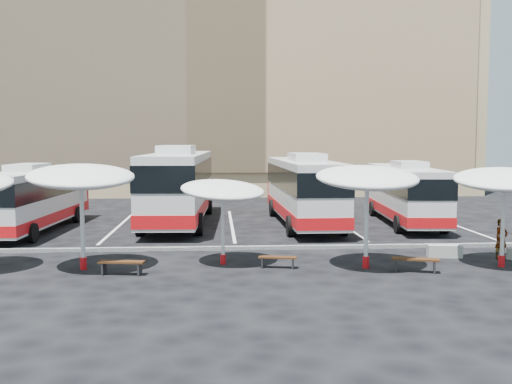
{
  "coord_description": "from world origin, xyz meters",
  "views": [
    {
      "loc": [
        -0.79,
        -24.18,
        4.58
      ],
      "look_at": [
        1.0,
        3.0,
        2.2
      ],
      "focal_mm": 42.0,
      "sensor_mm": 36.0,
      "label": 1
    }
  ],
  "objects": [
    {
      "name": "ground",
      "position": [
        0.0,
        0.0,
        0.0
      ],
      "size": [
        120.0,
        120.0,
        0.0
      ],
      "primitive_type": "plane",
      "color": "black",
      "rests_on": "ground"
    },
    {
      "name": "sandstone_building",
      "position": [
        0.0,
        31.87,
        12.63
      ],
      "size": [
        42.0,
        18.25,
        29.6
      ],
      "color": "tan",
      "rests_on": "ground"
    },
    {
      "name": "curb_divider",
      "position": [
        0.0,
        0.5,
        0.07
      ],
      "size": [
        34.0,
        0.25,
        0.15
      ],
      "primitive_type": "cube",
      "color": "black",
      "rests_on": "ground"
    },
    {
      "name": "bay_lines",
      "position": [
        0.0,
        8.0,
        0.01
      ],
      "size": [
        24.15,
        12.0,
        0.01
      ],
      "color": "white",
      "rests_on": "ground"
    },
    {
      "name": "bus_0",
      "position": [
        -9.89,
        6.41,
        1.75
      ],
      "size": [
        3.03,
        10.89,
        3.42
      ],
      "rotation": [
        0.0,
        0.0,
        -0.07
      ],
      "color": "silver",
      "rests_on": "ground"
    },
    {
      "name": "bus_1",
      "position": [
        -2.86,
        8.85,
        2.19
      ],
      "size": [
        3.59,
        13.63,
        4.29
      ],
      "rotation": [
        0.0,
        0.0,
        -0.04
      ],
      "color": "silver",
      "rests_on": "ground"
    },
    {
      "name": "bus_2",
      "position": [
        3.88,
        7.82,
        1.99
      ],
      "size": [
        3.05,
        12.3,
        3.89
      ],
      "rotation": [
        0.0,
        0.0,
        0.02
      ],
      "color": "silver",
      "rests_on": "ground"
    },
    {
      "name": "bus_3",
      "position": [
        9.48,
        7.86,
        1.76
      ],
      "size": [
        3.13,
        11.03,
        3.46
      ],
      "rotation": [
        0.0,
        0.0,
        -0.08
      ],
      "color": "silver",
      "rests_on": "ground"
    },
    {
      "name": "sunshade_1",
      "position": [
        -5.52,
        -2.95,
        3.29
      ],
      "size": [
        4.6,
        4.63,
        3.87
      ],
      "rotation": [
        0.0,
        0.0,
        0.29
      ],
      "color": "silver",
      "rests_on": "ground"
    },
    {
      "name": "sunshade_2",
      "position": [
        -0.57,
        -2.36,
        2.74
      ],
      "size": [
        4.08,
        4.1,
        3.22
      ],
      "rotation": [
        0.0,
        0.0,
        0.42
      ],
      "color": "silver",
      "rests_on": "ground"
    },
    {
      "name": "sunshade_3",
      "position": [
        4.52,
        -3.37,
        3.23
      ],
      "size": [
        3.67,
        3.72,
        3.81
      ],
      "rotation": [
        0.0,
        0.0,
        0.01
      ],
      "color": "silver",
      "rests_on": "ground"
    },
    {
      "name": "sunshade_4",
      "position": [
        9.48,
        -3.49,
        3.16
      ],
      "size": [
        4.55,
        4.58,
        3.72
      ],
      "rotation": [
        0.0,
        0.0,
        -0.34
      ],
      "color": "silver",
      "rests_on": "ground"
    },
    {
      "name": "wood_bench_1",
      "position": [
        -4.03,
        -3.91,
        0.37
      ],
      "size": [
        1.6,
        0.64,
        0.48
      ],
      "rotation": [
        0.0,
        0.0,
        -0.15
      ],
      "color": "black",
      "rests_on": "ground"
    },
    {
      "name": "wood_bench_2",
      "position": [
        1.37,
        -3.17,
        0.32
      ],
      "size": [
        1.4,
        0.6,
        0.42
      ],
      "rotation": [
        0.0,
        0.0,
        -0.18
      ],
      "color": "black",
      "rests_on": "ground"
    },
    {
      "name": "wood_bench_3",
      "position": [
        6.06,
        -4.16,
        0.38
      ],
      "size": [
        1.66,
        0.9,
        0.49
      ],
      "rotation": [
        0.0,
        0.0,
        -0.31
      ],
      "color": "black",
      "rests_on": "ground"
    },
    {
      "name": "conc_bench_0",
      "position": [
        8.08,
        -1.65,
        0.24
      ],
      "size": [
        1.35,
        0.6,
        0.49
      ],
      "primitive_type": "cube",
      "rotation": [
        0.0,
        0.0,
        -0.13
      ],
      "color": "gray",
      "rests_on": "ground"
    },
    {
      "name": "passenger_0",
      "position": [
        10.12,
        -2.1,
        0.77
      ],
      "size": [
        0.65,
        0.52,
        1.55
      ],
      "primitive_type": "imported",
      "rotation": [
        0.0,
        0.0,
        0.29
      ],
      "color": "black",
      "rests_on": "ground"
    }
  ]
}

